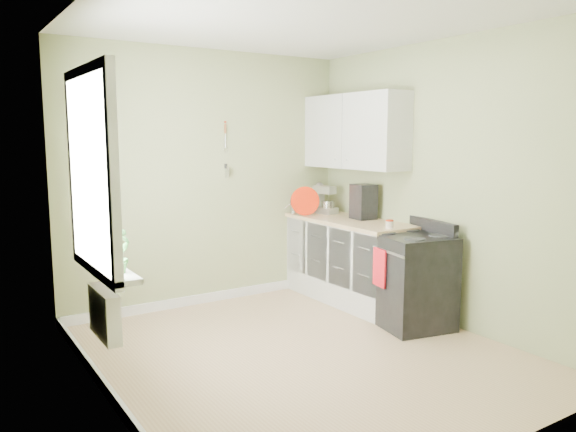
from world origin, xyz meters
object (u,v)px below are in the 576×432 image
stand_mixer (324,200)px  kettle (294,205)px  coffee_maker (363,203)px  stove (411,279)px

stand_mixer → kettle: size_ratio=1.88×
stand_mixer → coffee_maker: size_ratio=0.94×
stove → stand_mixer: (0.07, 1.48, 0.61)m
stand_mixer → stove: bearing=-92.6°
stove → coffee_maker: (0.14, 0.88, 0.64)m
stove → stand_mixer: size_ratio=2.82×
stove → stand_mixer: bearing=87.4°
stove → kettle: (-0.23, 1.67, 0.56)m
stove → kettle: bearing=97.8°
stand_mixer → coffee_maker: bearing=-82.8°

